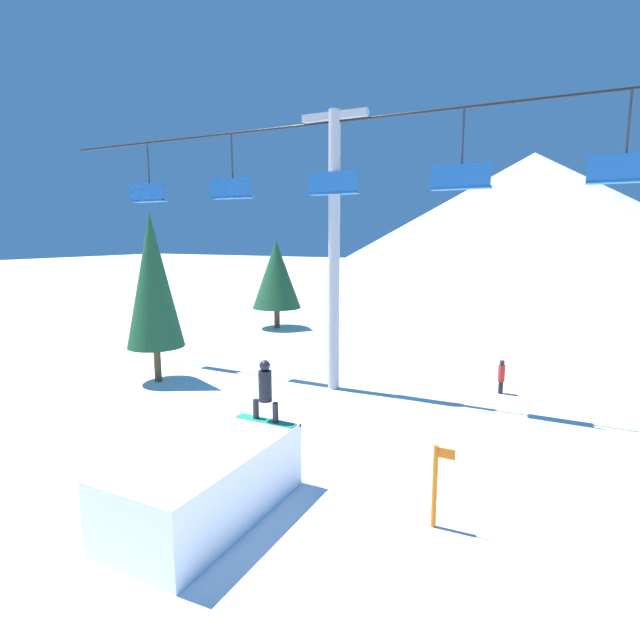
{
  "coord_description": "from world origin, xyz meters",
  "views": [
    {
      "loc": [
        6.9,
        -6.47,
        5.56
      ],
      "look_at": [
        0.7,
        5.77,
        3.24
      ],
      "focal_mm": 28.0,
      "sensor_mm": 36.0,
      "label": 1
    }
  ],
  "objects_px": {
    "snow_ramp": "(206,482)",
    "distant_skier": "(501,375)",
    "pine_tree_near": "(153,281)",
    "snowboarder": "(265,391)",
    "trail_marker": "(435,484)"
  },
  "relations": [
    {
      "from": "snowboarder",
      "to": "pine_tree_near",
      "type": "height_order",
      "value": "pine_tree_near"
    },
    {
      "from": "snow_ramp",
      "to": "pine_tree_near",
      "type": "distance_m",
      "value": 10.69
    },
    {
      "from": "distant_skier",
      "to": "snowboarder",
      "type": "bearing_deg",
      "value": -113.15
    },
    {
      "from": "pine_tree_near",
      "to": "snowboarder",
      "type": "bearing_deg",
      "value": -30.79
    },
    {
      "from": "pine_tree_near",
      "to": "distant_skier",
      "type": "xyz_separation_m",
      "value": [
        12.02,
        4.38,
        -3.22
      ]
    },
    {
      "from": "snowboarder",
      "to": "pine_tree_near",
      "type": "distance_m",
      "value": 9.58
    },
    {
      "from": "snowboarder",
      "to": "trail_marker",
      "type": "xyz_separation_m",
      "value": [
        3.88,
        -0.09,
        -1.26
      ]
    },
    {
      "from": "pine_tree_near",
      "to": "snow_ramp",
      "type": "bearing_deg",
      "value": -40.14
    },
    {
      "from": "snowboarder",
      "to": "pine_tree_near",
      "type": "bearing_deg",
      "value": 149.21
    },
    {
      "from": "pine_tree_near",
      "to": "distant_skier",
      "type": "bearing_deg",
      "value": 20.0
    },
    {
      "from": "pine_tree_near",
      "to": "trail_marker",
      "type": "distance_m",
      "value": 13.28
    },
    {
      "from": "snowboarder",
      "to": "pine_tree_near",
      "type": "xyz_separation_m",
      "value": [
        -8.09,
        4.82,
        1.73
      ]
    },
    {
      "from": "trail_marker",
      "to": "pine_tree_near",
      "type": "bearing_deg",
      "value": 157.72
    },
    {
      "from": "snow_ramp",
      "to": "trail_marker",
      "type": "distance_m",
      "value": 4.5
    },
    {
      "from": "snow_ramp",
      "to": "distant_skier",
      "type": "bearing_deg",
      "value": 68.97
    }
  ]
}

